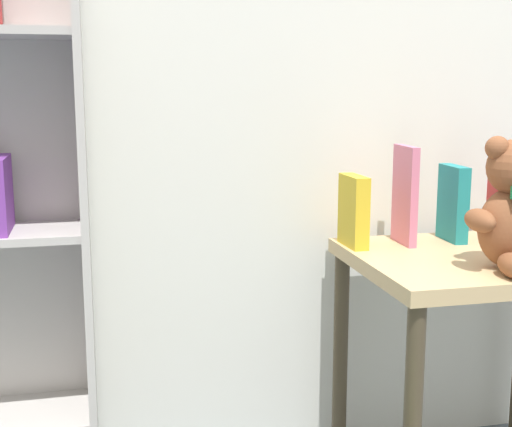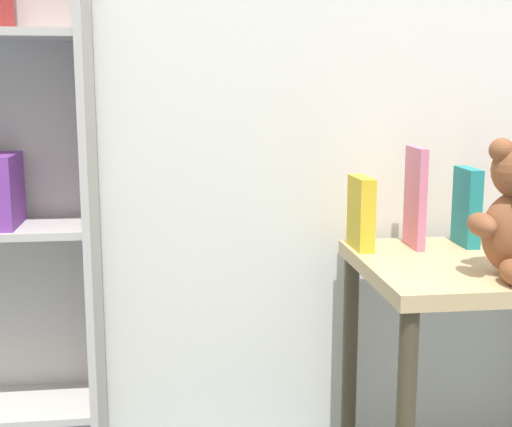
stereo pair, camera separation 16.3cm
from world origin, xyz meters
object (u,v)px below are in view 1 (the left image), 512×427
object	(u,v)px
display_table	(480,292)
book_standing_red	(501,194)
book_standing_yellow	(354,211)
book_standing_teal	(453,203)
book_standing_pink	(405,195)

from	to	relation	value
display_table	book_standing_red	size ratio (longest dim) A/B	2.63
book_standing_yellow	book_standing_teal	xyz separation A→B (m)	(0.28, 0.01, 0.01)
book_standing_teal	book_standing_pink	bearing A→B (deg)	-175.87
book_standing_yellow	book_standing_red	bearing A→B (deg)	-0.33
display_table	book_standing_teal	size ratio (longest dim) A/B	3.18
display_table	book_standing_teal	xyz separation A→B (m)	(-0.00, 0.16, 0.20)
book_standing_pink	book_standing_red	world-z (taller)	book_standing_pink
display_table	book_standing_yellow	size ratio (longest dim) A/B	3.47
display_table	book_standing_pink	world-z (taller)	book_standing_pink
book_standing_pink	book_standing_yellow	bearing A→B (deg)	-177.54
book_standing_yellow	book_standing_pink	xyz separation A→B (m)	(0.14, 0.00, 0.04)
book_standing_pink	book_standing_red	size ratio (longest dim) A/B	1.06
book_standing_red	book_standing_yellow	bearing A→B (deg)	-179.13
display_table	book_standing_red	distance (m)	0.30
book_standing_red	book_standing_teal	bearing A→B (deg)	-179.93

